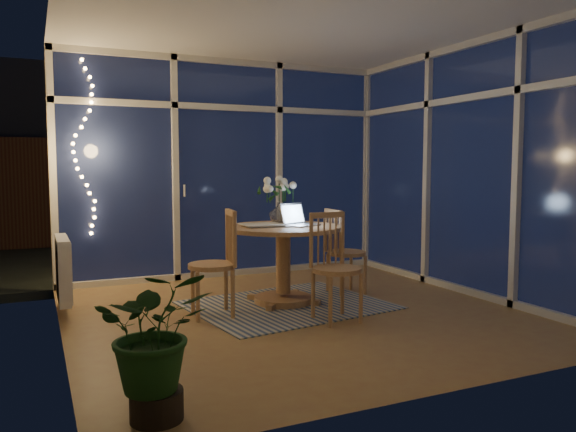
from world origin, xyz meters
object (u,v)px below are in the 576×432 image
(flower_vase, at_px, (279,212))
(dining_table, at_px, (283,265))
(chair_left, at_px, (212,263))
(potted_plant, at_px, (155,349))
(chair_front, at_px, (337,267))
(laptop, at_px, (302,214))
(chair_right, at_px, (346,251))

(flower_vase, bearing_deg, dining_table, -106.52)
(chair_left, distance_m, potted_plant, 2.05)
(chair_left, distance_m, chair_front, 1.10)
(chair_front, bearing_deg, potted_plant, -146.29)
(chair_left, bearing_deg, flower_vase, 127.68)
(dining_table, distance_m, flower_vase, 0.60)
(chair_front, bearing_deg, laptop, 87.55)
(chair_right, xyz_separation_m, chair_front, (-0.62, -0.89, 0.02))
(dining_table, distance_m, chair_front, 0.79)
(chair_left, xyz_separation_m, chair_right, (1.54, 0.30, -0.03))
(dining_table, xyz_separation_m, flower_vase, (0.10, 0.34, 0.48))
(dining_table, relative_size, potted_plant, 1.46)
(chair_right, bearing_deg, chair_front, 145.22)
(chair_left, relative_size, laptop, 2.98)
(chair_front, height_order, potted_plant, chair_front)
(chair_right, distance_m, flower_vase, 0.82)
(chair_right, distance_m, laptop, 0.76)
(flower_vase, distance_m, potted_plant, 2.98)
(laptop, bearing_deg, dining_table, 134.81)
(potted_plant, bearing_deg, chair_front, 35.27)
(chair_right, height_order, flower_vase, flower_vase)
(chair_front, xyz_separation_m, flower_vase, (-0.06, 1.11, 0.39))
(chair_right, bearing_deg, laptop, 106.58)
(chair_right, bearing_deg, flower_vase, 72.15)
(dining_table, bearing_deg, chair_front, -78.34)
(chair_left, height_order, chair_front, chair_left)
(chair_front, bearing_deg, dining_table, 100.09)
(laptop, bearing_deg, chair_right, -8.61)
(flower_vase, height_order, potted_plant, flower_vase)
(chair_left, xyz_separation_m, chair_front, (0.93, -0.59, -0.01))
(chair_right, relative_size, potted_plant, 1.19)
(dining_table, xyz_separation_m, chair_left, (-0.77, -0.18, 0.10))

